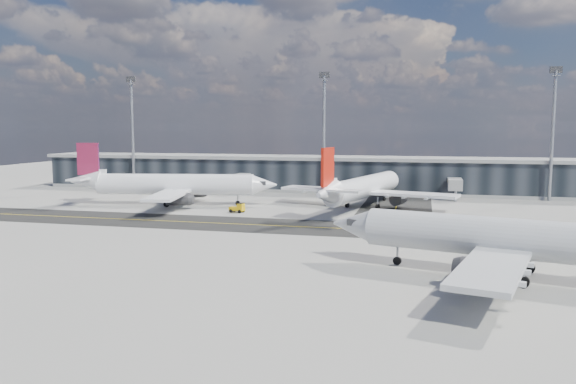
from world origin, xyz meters
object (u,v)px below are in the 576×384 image
at_px(baggage_tug, 238,208).
at_px(service_van, 327,194).
at_px(airliner_redtail, 363,188).
at_px(airliner_af, 172,185).
at_px(airliner_near, 524,240).

relative_size(baggage_tug, service_van, 0.59).
bearing_deg(service_van, airliner_redtail, -88.71).
height_order(airliner_af, baggage_tug, airliner_af).
distance_m(airliner_near, service_van, 72.99).
relative_size(airliner_redtail, airliner_near, 0.98).
bearing_deg(service_van, airliner_near, -93.51).
xyz_separation_m(airliner_near, baggage_tug, (-44.30, 37.36, -3.34)).
bearing_deg(baggage_tug, service_van, 169.36).
distance_m(airliner_af, airliner_redtail, 39.19).
xyz_separation_m(airliner_redtail, baggage_tug, (-22.30, -11.13, -3.27)).
distance_m(airliner_redtail, baggage_tug, 25.13).
xyz_separation_m(baggage_tug, service_van, (12.13, 28.06, -0.18)).
distance_m(airliner_redtail, airliner_near, 53.25).
relative_size(airliner_af, airliner_near, 1.01).
height_order(airliner_af, airliner_near, airliner_near).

